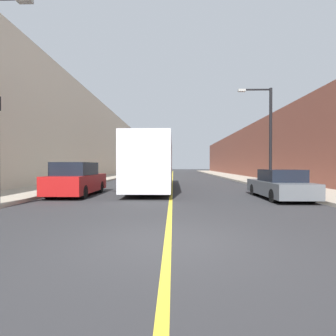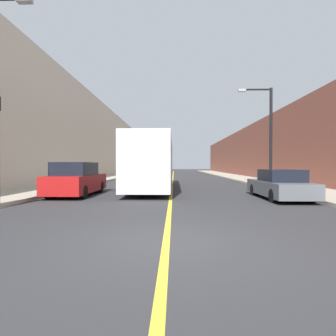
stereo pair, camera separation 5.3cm
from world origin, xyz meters
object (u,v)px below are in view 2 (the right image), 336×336
at_px(bus, 153,163).
at_px(car_right_near, 280,185).
at_px(street_lamp_right, 268,130).
at_px(parked_suv_left, 77,180).

height_order(bus, car_right_near, bus).
bearing_deg(car_right_near, street_lamp_right, 76.67).
bearing_deg(parked_suv_left, bus, 45.04).
bearing_deg(street_lamp_right, parked_suv_left, -161.88).
height_order(parked_suv_left, street_lamp_right, street_lamp_right).
relative_size(bus, parked_suv_left, 2.50).
height_order(bus, parked_suv_left, bus).
height_order(parked_suv_left, car_right_near, parked_suv_left).
bearing_deg(street_lamp_right, car_right_near, -103.33).
distance_m(parked_suv_left, car_right_near, 10.64).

